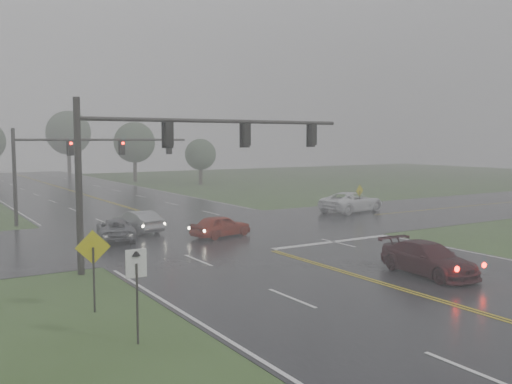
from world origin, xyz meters
TOP-DOWN VIEW (x-y plane):
  - ground at (0.00, 0.00)m, footprint 180.00×180.00m
  - main_road at (0.00, 20.00)m, footprint 18.00×160.00m
  - cross_street at (0.00, 22.00)m, footprint 120.00×14.00m
  - stop_bar at (4.50, 14.40)m, footprint 8.50×0.50m
  - sedan_maroon at (2.85, 5.86)m, footprint 2.36×5.06m
  - sedan_red at (-0.25, 19.46)m, footprint 4.23×2.40m
  - sedan_silver at (-3.95, 23.93)m, footprint 2.12×4.42m
  - car_grey at (-6.09, 21.92)m, footprint 3.15×4.91m
  - pickup_white at (14.77, 24.43)m, footprint 6.37×3.79m
  - signal_gantry_near at (-5.72, 14.17)m, footprint 14.50×0.34m
  - signal_gantry_far at (-6.15, 30.89)m, footprint 12.96×0.34m
  - sign_diamond_west at (-11.31, 8.28)m, footprint 1.20×0.23m
  - sign_arrow_white at (-11.13, 4.51)m, footprint 0.63×0.11m
  - sign_diamond_east at (14.64, 23.36)m, footprint 0.96×0.26m
  - tree_ne_a at (11.39, 66.52)m, footprint 5.78×5.78m
  - tree_e_near at (17.06, 57.11)m, footprint 4.16×4.16m
  - tree_n_far at (7.20, 86.63)m, footprint 7.35×7.35m

SIDE VIEW (x-z plane):
  - ground at x=0.00m, z-range 0.00..0.00m
  - main_road at x=0.00m, z-range -0.01..0.01m
  - cross_street at x=0.00m, z-range -0.01..0.01m
  - stop_bar at x=4.50m, z-range 0.00..0.00m
  - sedan_maroon at x=2.85m, z-range -0.71..0.71m
  - sedan_red at x=-0.25m, z-range -0.68..0.68m
  - sedan_silver at x=-3.95m, z-range -0.70..0.70m
  - car_grey at x=-6.09m, z-range -0.63..0.63m
  - pickup_white at x=14.77m, z-range -0.83..0.83m
  - sign_diamond_east at x=14.64m, z-range 0.41..2.77m
  - sign_diamond_west at x=-11.31m, z-range 0.50..3.40m
  - sign_arrow_white at x=-11.13m, z-range 0.56..3.39m
  - tree_e_near at x=17.06m, z-range 0.95..7.05m
  - signal_gantry_far at x=-6.15m, z-range 1.40..8.18m
  - signal_gantry_near at x=-5.72m, z-range 1.60..9.45m
  - tree_ne_a at x=11.39m, z-range 1.34..9.83m
  - tree_n_far at x=7.20m, z-range 1.70..12.50m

